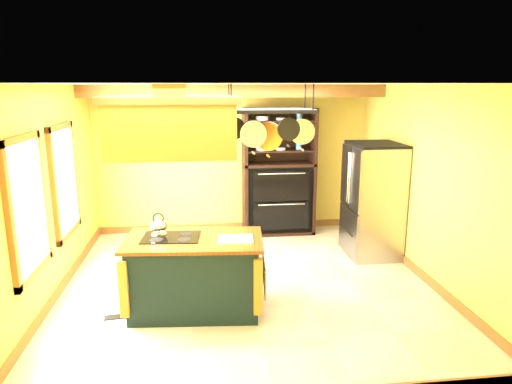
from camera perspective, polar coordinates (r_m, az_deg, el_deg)
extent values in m
plane|color=beige|center=(6.45, -1.10, -11.39)|extent=(5.00, 5.00, 0.00)
plane|color=white|center=(5.86, -1.22, 13.36)|extent=(5.00, 5.00, 0.00)
cube|color=gold|center=(8.46, -2.87, 4.13)|extent=(5.00, 0.02, 2.70)
cube|color=gold|center=(3.64, 2.85, -8.35)|extent=(5.00, 0.02, 2.70)
cube|color=gold|center=(6.28, -24.48, -0.26)|extent=(0.02, 5.00, 2.70)
cube|color=gold|center=(6.73, 20.53, 0.93)|extent=(0.02, 5.00, 2.70)
cube|color=olive|center=(7.56, -2.53, 12.49)|extent=(5.00, 0.15, 0.20)
cube|color=olive|center=(5.53, -26.65, -1.67)|extent=(0.06, 1.06, 1.56)
cube|color=white|center=(5.52, -26.40, -1.66)|extent=(0.02, 0.85, 1.34)
cube|color=olive|center=(6.83, -22.81, 1.32)|extent=(0.06, 1.06, 1.56)
cube|color=white|center=(6.82, -22.61, 1.33)|extent=(0.02, 0.85, 1.34)
cube|color=black|center=(5.63, -7.64, -10.42)|extent=(1.55, 0.93, 0.88)
cube|color=brown|center=(5.46, -7.79, -5.99)|extent=(1.69, 1.03, 0.04)
cube|color=black|center=(5.53, -10.55, -5.57)|extent=(0.71, 0.52, 0.01)
ellipsoid|color=silver|center=(5.62, -12.08, -4.20)|extent=(0.20, 0.20, 0.16)
cube|color=white|center=(5.36, -2.57, -5.92)|extent=(0.43, 0.35, 0.02)
cube|color=#C78231|center=(5.19, -10.46, 7.58)|extent=(1.39, 0.75, 0.59)
cube|color=olive|center=(5.17, -10.62, 11.26)|extent=(1.48, 0.84, 0.08)
cube|color=#C78231|center=(5.17, -10.65, 11.99)|extent=(0.35, 0.35, 0.21)
cube|color=black|center=(5.23, 1.75, 10.11)|extent=(1.00, 0.50, 0.04)
cylinder|color=black|center=(4.97, -3.11, 11.65)|extent=(0.02, 0.02, 0.30)
cylinder|color=black|center=(5.50, 6.17, 11.75)|extent=(0.02, 0.02, 0.30)
cylinder|color=black|center=(5.30, -2.74, 7.97)|extent=(0.26, 0.03, 0.26)
cylinder|color=silver|center=(5.12, -0.32, 7.25)|extent=(0.30, 0.03, 0.30)
cylinder|color=#B9722E|center=(5.35, 1.57, 6.96)|extent=(0.34, 0.03, 0.34)
cylinder|color=black|center=(5.18, 4.10, 7.83)|extent=(0.26, 0.03, 0.26)
cylinder|color=silver|center=(5.42, 5.78, 7.51)|extent=(0.30, 0.03, 0.30)
cube|color=#96989E|center=(7.48, 14.43, -1.11)|extent=(0.74, 0.91, 1.77)
cube|color=#96989E|center=(7.06, 12.35, 1.40)|extent=(0.03, 0.43, 0.96)
cube|color=#96989E|center=(7.48, 11.23, 2.11)|extent=(0.03, 0.43, 0.96)
cube|color=#96989E|center=(7.49, 11.46, -4.76)|extent=(0.03, 0.87, 0.74)
cube|color=black|center=(7.74, 14.06, -7.27)|extent=(0.70, 0.86, 0.06)
cube|color=black|center=(8.54, 2.59, 2.82)|extent=(1.29, 0.06, 2.29)
cube|color=black|center=(8.22, -1.38, 2.42)|extent=(0.06, 0.55, 2.29)
cube|color=black|center=(8.43, 7.00, 2.59)|extent=(0.06, 0.55, 2.29)
cube|color=black|center=(8.28, 2.87, 3.53)|extent=(1.29, 0.55, 0.05)
cube|color=black|center=(8.43, 2.79, -0.57)|extent=(1.17, 0.45, 1.23)
cube|color=black|center=(8.06, 3.20, 0.74)|extent=(1.01, 0.04, 0.55)
cube|color=black|center=(8.20, 3.15, -3.00)|extent=(1.01, 0.04, 0.50)
cube|color=black|center=(8.24, 2.89, 5.24)|extent=(1.17, 0.49, 0.02)
cube|color=black|center=(8.20, 2.92, 7.09)|extent=(1.17, 0.49, 0.02)
cube|color=black|center=(8.18, 2.94, 8.90)|extent=(1.17, 0.49, 0.03)
cylinder|color=white|center=(8.13, 0.74, 5.50)|extent=(0.22, 0.22, 0.07)
cylinder|color=#427ABA|center=(8.21, 5.40, 7.76)|extent=(0.10, 0.10, 0.17)
cube|color=black|center=(5.85, -17.05, -14.69)|extent=(0.29, 0.15, 0.01)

